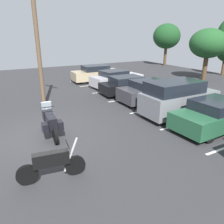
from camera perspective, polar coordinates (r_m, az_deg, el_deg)
The scene contains 13 objects.
ground at distance 10.65m, azimuth -17.18°, elevation -5.98°, with size 44.00×44.00×0.10m, color #2D2D30.
motorcycle_touring at distance 10.25m, azimuth -15.48°, elevation -2.45°, with size 2.28×0.88×1.44m.
motorcycle_second at distance 7.32m, azimuth -15.09°, elevation -12.61°, with size 0.62×2.12×1.31m.
parking_stripes at distance 14.36m, azimuth 12.89°, elevation 1.22°, with size 21.34×4.95×0.01m.
car_tan at distance 21.81m, azimuth -4.04°, elevation 9.80°, with size 2.07×4.73×1.53m.
car_silver at distance 19.40m, azimuth 1.06°, elevation 8.49°, with size 2.24×4.56×1.43m.
car_black at distance 17.16m, azimuth 4.66°, elevation 6.88°, with size 2.07×4.82×1.36m.
car_charcoal at distance 15.20m, azimuth 9.79°, elevation 5.27°, with size 2.01×4.37×1.48m.
car_grey at distance 12.80m, azimuth 16.47°, elevation 3.36°, with size 1.88×4.33×1.98m.
car_green at distance 11.76m, azimuth 25.13°, elevation -0.62°, with size 2.09×4.68×1.45m.
utility_pole at distance 14.00m, azimuth -18.43°, elevation 15.88°, with size 1.75×0.68×7.12m.
tree_right at distance 33.79m, azimuth 13.81°, elevation 18.28°, with size 3.76×3.76×5.74m.
tree_left at distance 24.09m, azimuth 23.38°, elevation 15.76°, with size 3.51×3.51×4.89m.
Camera 1 is at (9.55, -1.69, 4.35)m, focal length 35.74 mm.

